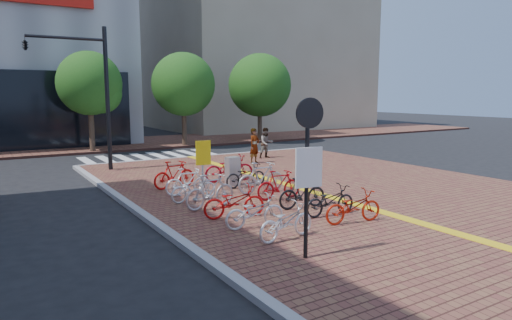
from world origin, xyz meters
TOP-DOWN VIEW (x-y plane):
  - ground at (0.00, 0.00)m, footprint 120.00×120.00m
  - sidewalk at (3.00, -5.00)m, footprint 14.00×34.00m
  - tactile_strip at (2.00, -5.00)m, footprint 0.40×34.00m
  - kerb_west at (-4.00, -5.00)m, footprint 0.25×34.00m
  - kerb_north at (3.00, 12.00)m, footprint 14.00×0.25m
  - far_sidewalk at (0.00, 21.00)m, footprint 70.00×8.00m
  - building_beige at (18.00, 32.00)m, footprint 20.00×18.00m
  - crosswalk at (0.50, 14.00)m, footprint 7.50×4.00m
  - street_trees at (5.04, 17.45)m, footprint 16.20×4.60m
  - bike_0 at (-1.87, -2.53)m, footprint 1.71×0.78m
  - bike_1 at (-2.01, -1.33)m, footprint 1.69×0.74m
  - bike_2 at (-1.99, -0.22)m, footprint 1.84×0.96m
  - bike_3 at (-2.10, 1.08)m, footprint 1.83×0.80m
  - bike_4 at (-2.14, 2.20)m, footprint 1.73×0.80m
  - bike_5 at (-1.96, 3.09)m, footprint 1.62×0.63m
  - bike_6 at (-1.90, 4.46)m, footprint 1.75×0.75m
  - bike_7 at (0.47, -2.34)m, footprint 1.77×0.85m
  - bike_8 at (0.44, -1.44)m, footprint 1.68×0.64m
  - bike_9 at (0.28, -0.37)m, footprint 1.64×0.61m
  - bike_10 at (0.36, 0.99)m, footprint 1.64×0.57m
  - bike_11 at (0.35, 2.07)m, footprint 1.84×0.54m
  - bike_12 at (0.41, 3.24)m, footprint 1.69×0.63m
  - bike_13 at (0.42, 4.55)m, footprint 2.07×0.96m
  - pedestrian_a at (3.78, 8.12)m, footprint 0.74×0.60m
  - pedestrian_b at (5.28, 9.34)m, footprint 0.85×0.69m
  - utility_box at (0.17, 3.81)m, footprint 0.51×0.38m
  - yellow_sign at (-1.57, 2.70)m, footprint 0.51×0.15m
  - notice_sign at (-2.23, -3.79)m, footprint 0.62×0.18m
  - traffic_light_pole at (-4.30, 9.96)m, footprint 3.41×1.32m

SIDE VIEW (x-z plane):
  - ground at x=0.00m, z-range 0.00..0.00m
  - crosswalk at x=0.50m, z-range 0.00..0.01m
  - sidewalk at x=3.00m, z-range 0.00..0.15m
  - far_sidewalk at x=0.00m, z-range 0.00..0.15m
  - kerb_west at x=-4.00m, z-range 0.00..0.15m
  - kerb_north at x=3.00m, z-range 0.00..0.15m
  - tactile_strip at x=2.00m, z-range 0.15..0.16m
  - bike_1 at x=-2.01m, z-range 0.15..1.01m
  - bike_0 at x=-1.87m, z-range 0.15..1.02m
  - bike_8 at x=0.44m, z-range 0.15..1.02m
  - bike_4 at x=-2.14m, z-range 0.15..1.02m
  - bike_12 at x=0.41m, z-range 0.15..1.03m
  - bike_7 at x=0.47m, z-range 0.15..1.04m
  - bike_2 at x=-1.99m, z-range 0.15..1.07m
  - bike_5 at x=-1.96m, z-range 0.15..1.10m
  - bike_9 at x=0.28m, z-range 0.15..1.12m
  - bike_10 at x=0.36m, z-range 0.15..1.12m
  - bike_6 at x=-1.90m, z-range 0.15..1.17m
  - bike_13 at x=0.42m, z-range 0.15..1.20m
  - bike_3 at x=-2.10m, z-range 0.15..1.21m
  - utility_box at x=0.17m, z-range 0.15..1.23m
  - bike_11 at x=0.35m, z-range 0.15..1.25m
  - pedestrian_b at x=5.28m, z-range 0.15..1.78m
  - pedestrian_a at x=3.78m, z-range 0.15..1.89m
  - yellow_sign at x=-1.57m, z-range 0.51..2.40m
  - notice_sign at x=-2.23m, z-range 0.59..3.96m
  - street_trees at x=5.04m, z-range 0.92..7.27m
  - traffic_light_pole at x=-4.30m, z-range 1.36..7.71m
  - building_beige at x=18.00m, z-range 0.00..18.00m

